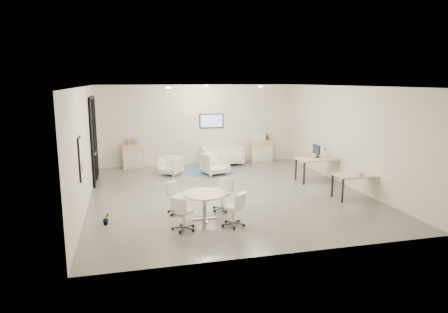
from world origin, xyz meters
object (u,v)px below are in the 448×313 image
at_px(loveseat, 222,156).
at_px(desk_front, 357,177).
at_px(armchair_right, 215,163).
at_px(armchair_left, 170,165).
at_px(desk_rear, 319,161).
at_px(sideboard_right, 261,151).
at_px(round_table, 204,197).
at_px(sideboard_left, 133,157).

relative_size(loveseat, desk_front, 1.21).
bearing_deg(armchair_right, armchair_left, 155.32).
height_order(desk_rear, desk_front, desk_rear).
bearing_deg(desk_rear, armchair_right, 147.23).
distance_m(sideboard_right, round_table, 7.39).
bearing_deg(desk_front, sideboard_right, 103.44).
distance_m(loveseat, round_table, 6.54).
relative_size(desk_rear, round_table, 1.41).
height_order(sideboard_right, loveseat, sideboard_right).
xyz_separation_m(desk_rear, desk_front, (0.12, -2.11, -0.08)).
distance_m(loveseat, desk_front, 6.15).
distance_m(sideboard_left, desk_rear, 7.06).
bearing_deg(desk_rear, desk_front, -89.63).
distance_m(armchair_right, desk_front, 5.16).
xyz_separation_m(sideboard_right, armchair_right, (-2.37, -1.75, -0.03)).
height_order(sideboard_right, armchair_right, sideboard_right).
bearing_deg(desk_front, armchair_right, 134.02).
height_order(armchair_right, round_table, armchair_right).
xyz_separation_m(armchair_left, desk_rear, (4.78, -2.15, 0.34)).
height_order(loveseat, desk_rear, desk_rear).
bearing_deg(armchair_right, loveseat, 54.11).
relative_size(sideboard_left, armchair_right, 1.07).
height_order(sideboard_left, round_table, sideboard_left).
bearing_deg(desk_rear, sideboard_right, 100.16).
distance_m(sideboard_left, armchair_left, 1.94).
bearing_deg(loveseat, sideboard_left, 178.81).
bearing_deg(desk_front, loveseat, 119.78).
relative_size(loveseat, desk_rear, 1.09).
bearing_deg(loveseat, desk_rear, -51.57).
height_order(sideboard_right, desk_front, sideboard_right).
xyz_separation_m(armchair_right, desk_front, (3.31, -3.95, 0.20)).
relative_size(loveseat, armchair_left, 2.30).
relative_size(sideboard_right, armchair_left, 1.27).
height_order(loveseat, armchair_left, armchair_left).
xyz_separation_m(sideboard_right, armchair_left, (-3.96, -1.44, -0.10)).
bearing_deg(armchair_right, desk_front, -63.70).
relative_size(loveseat, round_table, 1.54).
height_order(loveseat, desk_front, loveseat).
bearing_deg(loveseat, desk_front, -62.50).
bearing_deg(desk_rear, round_table, -150.92).
relative_size(armchair_left, desk_front, 0.53).
height_order(armchair_left, round_table, armchair_left).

